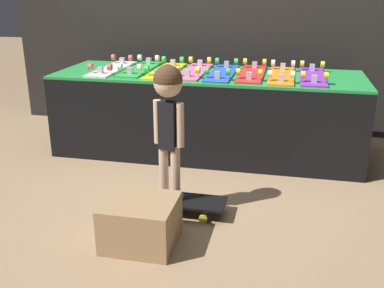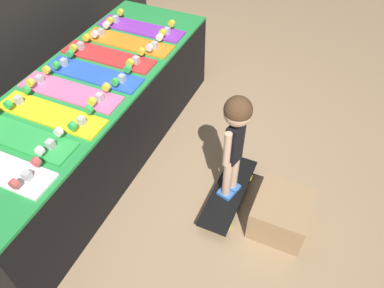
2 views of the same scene
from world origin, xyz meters
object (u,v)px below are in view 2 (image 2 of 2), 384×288
skateboard_yellow_on_rack (50,113)px  skateboard_orange_on_rack (128,41)px  skateboard_on_floor (229,192)px  storage_box (281,213)px  skateboard_red_on_rack (108,55)px  child (236,131)px  skateboard_blue_on_rack (93,73)px  skateboard_green_on_rack (18,135)px  skateboard_pink_on_rack (70,91)px  skateboard_purple_on_rack (141,27)px

skateboard_yellow_on_rack → skateboard_orange_on_rack: same height
skateboard_on_floor → storage_box: bearing=-99.0°
skateboard_yellow_on_rack → skateboard_red_on_rack: same height
child → storage_box: child is taller
skateboard_blue_on_rack → skateboard_orange_on_rack: bearing=-0.5°
child → skateboard_yellow_on_rack: bearing=121.4°
child → skateboard_green_on_rack: bearing=131.0°
skateboard_pink_on_rack → skateboard_orange_on_rack: same height
skateboard_green_on_rack → skateboard_pink_on_rack: 0.47m
skateboard_orange_on_rack → skateboard_purple_on_rack: 0.23m
skateboard_orange_on_rack → child: (-0.61, -1.10, -0.01)m
skateboard_red_on_rack → skateboard_purple_on_rack: 0.47m
skateboard_on_floor → storage_box: 0.39m
skateboard_red_on_rack → skateboard_purple_on_rack: size_ratio=1.00×
skateboard_red_on_rack → skateboard_orange_on_rack: size_ratio=1.00×
storage_box → skateboard_pink_on_rack: bearing=91.1°
skateboard_orange_on_rack → child: 1.26m
skateboard_green_on_rack → child: bearing=-64.0°
skateboard_yellow_on_rack → child: (0.32, -1.10, -0.01)m
skateboard_purple_on_rack → child: bearing=-127.1°
skateboard_green_on_rack → skateboard_yellow_on_rack: bearing=-10.4°
skateboard_green_on_rack → skateboard_purple_on_rack: same height
skateboard_pink_on_rack → storage_box: bearing=-88.9°
storage_box → skateboard_green_on_rack: bearing=108.0°
skateboard_orange_on_rack → skateboard_purple_on_rack: bearing=3.0°
skateboard_yellow_on_rack → skateboard_orange_on_rack: 0.93m
skateboard_pink_on_rack → skateboard_purple_on_rack: (0.93, -0.01, 0.00)m
skateboard_red_on_rack → skateboard_on_floor: (-0.38, -1.13, -0.61)m
skateboard_red_on_rack → storage_box: (-0.44, -1.51, -0.56)m
skateboard_pink_on_rack → skateboard_on_floor: size_ratio=1.06×
skateboard_pink_on_rack → skateboard_red_on_rack: bearing=0.3°
skateboard_yellow_on_rack → skateboard_on_floor: (0.32, -1.10, -0.61)m
skateboard_orange_on_rack → skateboard_on_floor: bearing=-119.0°
storage_box → skateboard_red_on_rack: bearing=73.9°
skateboard_red_on_rack → skateboard_on_floor: bearing=-108.4°
skateboard_purple_on_rack → storage_box: 1.83m
skateboard_yellow_on_rack → skateboard_pink_on_rack: same height
skateboard_purple_on_rack → skateboard_blue_on_rack: bearing=-179.3°
skateboard_yellow_on_rack → storage_box: (0.26, -1.48, -0.56)m
skateboard_pink_on_rack → skateboard_on_floor: bearing=-85.4°
skateboard_purple_on_rack → child: (-0.84, -1.11, -0.01)m
skateboard_green_on_rack → child: size_ratio=0.88×
skateboard_pink_on_rack → skateboard_orange_on_rack: size_ratio=1.00×
skateboard_yellow_on_rack → skateboard_green_on_rack: bearing=169.6°
skateboard_blue_on_rack → child: size_ratio=0.88×
skateboard_red_on_rack → storage_box: size_ratio=1.92×
skateboard_green_on_rack → skateboard_purple_on_rack: size_ratio=1.00×
skateboard_red_on_rack → skateboard_blue_on_rack: bearing=-174.1°
skateboard_pink_on_rack → storage_box: (0.03, -1.51, -0.56)m
skateboard_pink_on_rack → skateboard_blue_on_rack: (0.23, -0.02, 0.00)m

